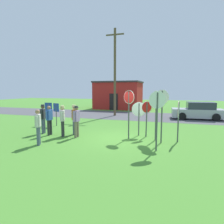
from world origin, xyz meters
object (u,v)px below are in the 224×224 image
(utility_pole, at_px, (115,71))
(stop_sign_tallest, at_px, (147,113))
(stop_sign_far_back, at_px, (162,107))
(person_on_left, at_px, (49,119))
(stop_sign_rear_left, at_px, (129,106))
(person_in_dark_shirt, at_px, (76,120))
(person_in_teal, at_px, (74,118))
(stop_sign_low_front, at_px, (139,113))
(stop_sign_leaning_right, at_px, (156,106))
(person_with_sunhat, at_px, (43,117))
(stop_sign_nearest, at_px, (178,114))
(info_panel_middle, at_px, (48,110))
(info_panel_leftmost, at_px, (56,110))
(parked_car_on_street, at_px, (198,111))
(person_holding_notes, at_px, (38,125))
(stop_sign_rear_right, at_px, (157,110))
(person_near_signs, at_px, (63,119))

(utility_pole, height_order, stop_sign_tallest, utility_pole)
(stop_sign_far_back, bearing_deg, person_on_left, -177.42)
(stop_sign_rear_left, relative_size, person_in_dark_shirt, 1.49)
(stop_sign_far_back, height_order, person_in_teal, stop_sign_far_back)
(person_in_dark_shirt, bearing_deg, stop_sign_far_back, 3.40)
(stop_sign_rear_left, height_order, stop_sign_far_back, stop_sign_far_back)
(stop_sign_rear_left, relative_size, person_on_left, 1.53)
(stop_sign_low_front, bearing_deg, stop_sign_rear_left, -111.08)
(stop_sign_leaning_right, bearing_deg, utility_pole, 119.67)
(person_on_left, bearing_deg, person_with_sunhat, 157.16)
(person_with_sunhat, bearing_deg, stop_sign_nearest, 3.40)
(info_panel_middle, bearing_deg, stop_sign_tallest, -11.17)
(utility_pole, xyz_separation_m, stop_sign_rear_left, (3.48, -8.71, -2.68))
(stop_sign_rear_left, relative_size, info_panel_leftmost, 1.58)
(info_panel_leftmost, bearing_deg, stop_sign_rear_left, -19.18)
(stop_sign_far_back, relative_size, info_panel_middle, 1.58)
(stop_sign_tallest, height_order, person_in_teal, stop_sign_tallest)
(parked_car_on_street, xyz_separation_m, stop_sign_leaning_right, (-2.86, -8.55, 1.09))
(parked_car_on_street, height_order, person_holding_notes, person_holding_notes)
(stop_sign_rear_right, distance_m, person_near_signs, 5.35)
(parked_car_on_street, distance_m, person_on_left, 12.77)
(stop_sign_far_back, distance_m, stop_sign_rear_right, 1.32)
(stop_sign_tallest, distance_m, stop_sign_rear_right, 2.47)
(stop_sign_far_back, height_order, stop_sign_low_front, stop_sign_far_back)
(stop_sign_nearest, xyz_separation_m, stop_sign_far_back, (-0.77, -0.44, 0.33))
(stop_sign_low_front, relative_size, person_holding_notes, 1.13)
(person_near_signs, xyz_separation_m, info_panel_leftmost, (-2.19, 2.63, 0.14))
(stop_sign_low_front, height_order, info_panel_leftmost, stop_sign_low_front)
(utility_pole, xyz_separation_m, person_holding_notes, (-0.31, -11.14, -3.48))
(stop_sign_rear_right, distance_m, info_panel_middle, 9.03)
(stop_sign_nearest, relative_size, info_panel_middle, 1.26)
(stop_sign_nearest, xyz_separation_m, stop_sign_rear_right, (-0.88, -1.75, 0.32))
(parked_car_on_street, height_order, stop_sign_leaning_right, stop_sign_leaning_right)
(utility_pole, distance_m, person_holding_notes, 11.67)
(stop_sign_rear_right, relative_size, person_in_teal, 1.47)
(stop_sign_rear_right, xyz_separation_m, person_with_sunhat, (-6.74, 1.30, -0.76))
(stop_sign_nearest, bearing_deg, stop_sign_rear_right, -116.78)
(stop_sign_low_front, xyz_separation_m, info_panel_middle, (-6.96, 1.25, -0.16))
(stop_sign_nearest, relative_size, info_panel_leftmost, 1.27)
(utility_pole, height_order, info_panel_leftmost, utility_pole)
(stop_sign_rear_right, bearing_deg, utility_pole, 116.22)
(stop_sign_nearest, relative_size, stop_sign_tallest, 1.05)
(stop_sign_rear_right, height_order, person_near_signs, stop_sign_rear_right)
(stop_sign_nearest, height_order, stop_sign_leaning_right, stop_sign_leaning_right)
(stop_sign_low_front, xyz_separation_m, stop_sign_tallest, (0.47, -0.21, 0.02))
(stop_sign_nearest, height_order, person_on_left, stop_sign_nearest)
(stop_sign_far_back, height_order, stop_sign_leaning_right, stop_sign_far_back)
(stop_sign_rear_left, bearing_deg, person_in_teal, 179.37)
(stop_sign_low_front, relative_size, stop_sign_leaning_right, 0.75)
(person_in_dark_shirt, bearing_deg, person_with_sunhat, 173.96)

